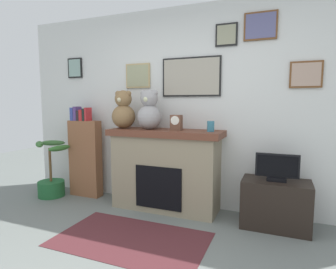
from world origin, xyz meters
TOP-DOWN VIEW (x-y plane):
  - back_wall at (-0.00, 2.00)m, footprint 5.20×0.15m
  - fireplace at (-0.29, 1.71)m, footprint 1.46×0.53m
  - bookshelf at (-1.59, 1.74)m, footprint 0.48×0.16m
  - potted_plant at (-2.04, 1.51)m, footprint 0.55×0.53m
  - tv_stand at (1.04, 1.64)m, footprint 0.72×0.40m
  - television at (1.04, 1.64)m, footprint 0.45×0.14m
  - area_rug at (-0.29, 0.79)m, footprint 1.53×0.91m
  - candle_jar at (0.29, 1.69)m, footprint 0.09×0.09m
  - mantel_clock at (-0.14, 1.69)m, footprint 0.14×0.10m
  - teddy_bear_tan at (-0.89, 1.69)m, footprint 0.31×0.31m
  - teddy_bear_brown at (-0.51, 1.69)m, footprint 0.32×0.32m

SIDE VIEW (x-z plane):
  - area_rug at x=-0.29m, z-range 0.00..0.01m
  - potted_plant at x=-2.04m, z-range -0.16..0.67m
  - tv_stand at x=1.04m, z-range 0.00..0.53m
  - fireplace at x=-0.29m, z-range 0.01..1.04m
  - bookshelf at x=-1.59m, z-range -0.06..1.26m
  - television at x=1.04m, z-range 0.52..0.81m
  - candle_jar at x=0.29m, z-range 1.03..1.16m
  - mantel_clock at x=-0.14m, z-range 1.03..1.22m
  - teddy_bear_tan at x=-0.89m, z-range 1.01..1.51m
  - teddy_bear_brown at x=-0.51m, z-range 1.01..1.52m
  - back_wall at x=0.00m, z-range 0.01..2.61m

